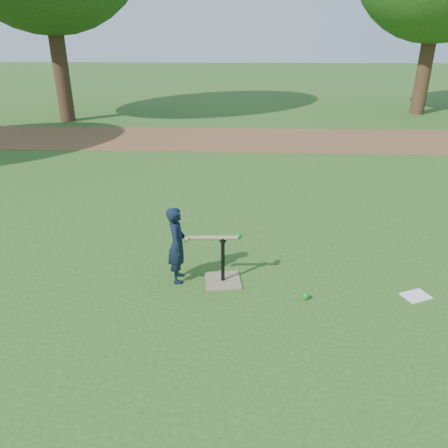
{
  "coord_description": "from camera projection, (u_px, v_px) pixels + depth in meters",
  "views": [
    {
      "loc": [
        0.07,
        -4.91,
        2.86
      ],
      "look_at": [
        -0.16,
        0.05,
        0.65
      ],
      "focal_mm": 35.0,
      "sensor_mm": 36.0,
      "label": 1
    }
  ],
  "objects": [
    {
      "name": "swing_action",
      "position": [
        215.0,
        237.0,
        5.18
      ],
      "size": [
        0.68,
        0.21,
        0.09
      ],
      "color": "#A2825E",
      "rests_on": "ground"
    },
    {
      "name": "batting_tee",
      "position": [
        223.0,
        274.0,
        5.38
      ],
      "size": [
        0.49,
        0.49,
        0.61
      ],
      "color": "#887B56",
      "rests_on": "ground"
    },
    {
      "name": "ground",
      "position": [
        236.0,
        272.0,
        5.65
      ],
      "size": [
        80.0,
        80.0,
        0.0
      ],
      "primitive_type": "plane",
      "color": "#285116",
      "rests_on": "ground"
    },
    {
      "name": "clipboard",
      "position": [
        416.0,
        296.0,
        5.12
      ],
      "size": [
        0.37,
        0.33,
        0.01
      ],
      "primitive_type": "cube",
      "rotation": [
        0.0,
        0.0,
        0.4
      ],
      "color": "white",
      "rests_on": "ground"
    },
    {
      "name": "child",
      "position": [
        177.0,
        245.0,
        5.28
      ],
      "size": [
        0.27,
        0.37,
        0.97
      ],
      "primitive_type": "imported",
      "rotation": [
        0.0,
        0.0,
        1.67
      ],
      "color": "black",
      "rests_on": "ground"
    },
    {
      "name": "wiffle_ball_ground",
      "position": [
        306.0,
        296.0,
        5.06
      ],
      "size": [
        0.08,
        0.08,
        0.08
      ],
      "primitive_type": "sphere",
      "color": "#0D9325",
      "rests_on": "ground"
    },
    {
      "name": "dirt_strip",
      "position": [
        242.0,
        139.0,
        12.49
      ],
      "size": [
        24.0,
        3.0,
        0.01
      ],
      "primitive_type": "cube",
      "color": "brown",
      "rests_on": "ground"
    }
  ]
}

